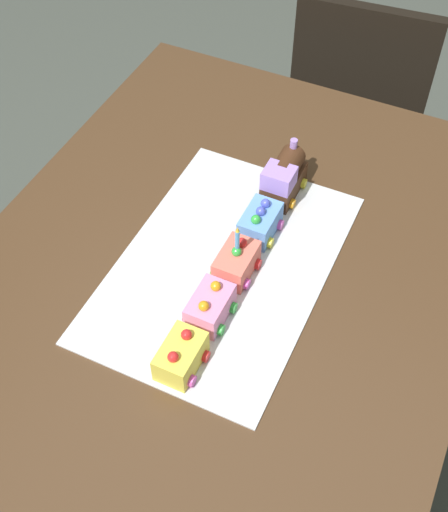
# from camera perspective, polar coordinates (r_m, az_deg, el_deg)

# --- Properties ---
(ground_plane) EXTENTS (8.00, 8.00, 0.00)m
(ground_plane) POSITION_cam_1_polar(r_m,az_deg,el_deg) (1.98, -0.65, -15.51)
(ground_plane) COLOR #474C44
(dining_table) EXTENTS (1.40, 1.00, 0.74)m
(dining_table) POSITION_cam_1_polar(r_m,az_deg,el_deg) (1.42, -0.87, -4.95)
(dining_table) COLOR #4C331E
(dining_table) RESTS_ON ground
(chair) EXTENTS (0.43, 0.43, 0.86)m
(chair) POSITION_cam_1_polar(r_m,az_deg,el_deg) (2.23, 11.36, 12.63)
(chair) COLOR black
(chair) RESTS_ON ground
(cake_board) EXTENTS (0.60, 0.40, 0.00)m
(cake_board) POSITION_cam_1_polar(r_m,az_deg,el_deg) (1.36, 0.00, -0.86)
(cake_board) COLOR silver
(cake_board) RESTS_ON dining_table
(cake_locomotive) EXTENTS (0.14, 0.08, 0.12)m
(cake_locomotive) POSITION_cam_1_polar(r_m,az_deg,el_deg) (1.47, 5.07, 6.65)
(cake_locomotive) COLOR #472816
(cake_locomotive) RESTS_ON cake_board
(cake_car_caboose_sky_blue) EXTENTS (0.10, 0.08, 0.07)m
(cake_car_caboose_sky_blue) POSITION_cam_1_polar(r_m,az_deg,el_deg) (1.40, 3.05, 2.86)
(cake_car_caboose_sky_blue) COLOR #669EEA
(cake_car_caboose_sky_blue) RESTS_ON cake_board
(cake_car_tanker_coral) EXTENTS (0.10, 0.08, 0.07)m
(cake_car_tanker_coral) POSITION_cam_1_polar(r_m,az_deg,el_deg) (1.33, 1.05, -0.53)
(cake_car_tanker_coral) COLOR #F27260
(cake_car_tanker_coral) RESTS_ON cake_board
(cake_car_gondola_bubblegum) EXTENTS (0.10, 0.08, 0.07)m
(cake_car_gondola_bubblegum) POSITION_cam_1_polar(r_m,az_deg,el_deg) (1.26, -1.18, -4.29)
(cake_car_gondola_bubblegum) COLOR pink
(cake_car_gondola_bubblegum) RESTS_ON cake_board
(cake_car_hopper_lemon) EXTENTS (0.10, 0.08, 0.07)m
(cake_car_hopper_lemon) POSITION_cam_1_polar(r_m,az_deg,el_deg) (1.21, -3.66, -8.40)
(cake_car_hopper_lemon) COLOR #F4E04C
(cake_car_hopper_lemon) RESTS_ON cake_board
(birthday_candle) EXTENTS (0.01, 0.01, 0.06)m
(birthday_candle) POSITION_cam_1_polar(r_m,az_deg,el_deg) (1.28, 1.13, 1.55)
(birthday_candle) COLOR #4CA5E5
(birthday_candle) RESTS_ON cake_car_tanker_coral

